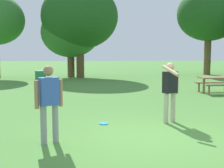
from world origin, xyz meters
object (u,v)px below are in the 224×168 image
at_px(picnic_table_near, 218,81).
at_px(tree_slender_mid, 209,14).
at_px(tree_far_right, 80,17).
at_px(frisbee, 104,124).
at_px(person_thrower, 170,88).
at_px(person_catcher, 49,99).
at_px(trash_can_beside_table, 41,80).
at_px(tree_broad_center, 70,33).

distance_m(picnic_table_near, tree_slender_mid, 12.94).
bearing_deg(tree_far_right, frisbee, -86.39).
height_order(person_thrower, tree_slender_mid, tree_slender_mid).
distance_m(person_thrower, picnic_table_near, 6.74).
height_order(person_catcher, trash_can_beside_table, person_catcher).
xyz_separation_m(person_catcher, tree_broad_center, (-0.43, 16.81, 2.48)).
relative_size(frisbee, tree_slender_mid, 0.03).
bearing_deg(tree_slender_mid, person_catcher, -121.25).
bearing_deg(tree_far_right, tree_slender_mid, 10.96).
xyz_separation_m(frisbee, trash_can_beside_table, (-2.87, 7.95, 0.47)).
height_order(picnic_table_near, trash_can_beside_table, trash_can_beside_table).
distance_m(frisbee, trash_can_beside_table, 8.47).
relative_size(picnic_table_near, tree_far_right, 0.24).
bearing_deg(trash_can_beside_table, frisbee, -70.13).
distance_m(frisbee, tree_slender_mid, 20.21).
relative_size(tree_broad_center, tree_slender_mid, 0.72).
relative_size(frisbee, trash_can_beside_table, 0.26).
distance_m(person_thrower, frisbee, 2.05).
relative_size(frisbee, picnic_table_near, 0.15).
bearing_deg(frisbee, person_thrower, 0.29).
height_order(person_catcher, picnic_table_near, person_catcher).
xyz_separation_m(frisbee, tree_slender_mid, (9.94, 16.84, 5.12)).
bearing_deg(tree_slender_mid, frisbee, -120.56).
relative_size(picnic_table_near, trash_can_beside_table, 1.79).
height_order(tree_broad_center, tree_slender_mid, tree_slender_mid).
xyz_separation_m(person_thrower, picnic_table_near, (3.87, 5.50, -0.40)).
height_order(frisbee, tree_slender_mid, tree_slender_mid).
distance_m(trash_can_beside_table, tree_far_right, 8.15).
distance_m(person_thrower, tree_far_right, 15.40).
bearing_deg(person_thrower, tree_slender_mid, 64.22).
relative_size(person_catcher, tree_slender_mid, 0.22).
distance_m(person_thrower, tree_broad_center, 15.81).
xyz_separation_m(trash_can_beside_table, tree_broad_center, (1.21, 7.28, 2.94)).
bearing_deg(tree_far_right, picnic_table_near, -54.36).
bearing_deg(frisbee, tree_broad_center, 96.23).
bearing_deg(trash_can_beside_table, tree_far_right, 74.00).
bearing_deg(picnic_table_near, trash_can_beside_table, 164.04).
distance_m(person_catcher, frisbee, 2.20).
bearing_deg(tree_slender_mid, picnic_table_near, -110.59).
relative_size(tree_far_right, tree_slender_mid, 0.94).
bearing_deg(person_catcher, tree_far_right, 88.95).
xyz_separation_m(trash_can_beside_table, tree_slender_mid, (12.81, 8.88, 4.65)).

